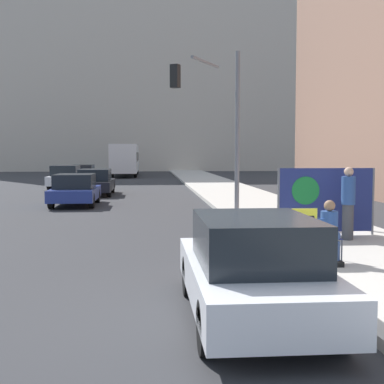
{
  "coord_description": "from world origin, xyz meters",
  "views": [
    {
      "loc": [
        -1.29,
        -7.3,
        2.31
      ],
      "look_at": [
        -0.17,
        6.06,
        1.33
      ],
      "focal_mm": 50.0,
      "sensor_mm": 36.0,
      "label": 1
    }
  ],
  "objects": [
    {
      "name": "protest_banner",
      "position": [
        3.33,
        6.2,
        1.09
      ],
      "size": [
        2.59,
        0.06,
        1.76
      ],
      "color": "slate",
      "rests_on": "sidewalk_curb"
    },
    {
      "name": "city_bus_on_road",
      "position": [
        -3.48,
        46.75,
        1.8
      ],
      "size": [
        2.48,
        12.48,
        3.11
      ],
      "color": "silver",
      "rests_on": "ground_plane"
    },
    {
      "name": "jogger_on_sidewalk",
      "position": [
        3.65,
        5.47,
        1.09
      ],
      "size": [
        0.34,
        0.34,
        1.8
      ],
      "rotation": [
        0.0,
        0.0,
        2.7
      ],
      "color": "#424247",
      "rests_on": "sidewalk_curb"
    },
    {
      "name": "car_on_road_nearest",
      "position": [
        -4.45,
        16.38,
        0.7
      ],
      "size": [
        1.88,
        4.16,
        1.39
      ],
      "color": "navy",
      "rests_on": "ground_plane"
    },
    {
      "name": "ground_plane",
      "position": [
        0.0,
        0.0,
        0.0
      ],
      "size": [
        160.0,
        160.0,
        0.0
      ],
      "primitive_type": "plane",
      "color": "#303033"
    },
    {
      "name": "parked_car_curbside",
      "position": [
        0.15,
        -0.13,
        0.72
      ],
      "size": [
        1.75,
        4.16,
        1.45
      ],
      "color": "silver",
      "rests_on": "ground_plane"
    },
    {
      "name": "car_on_road_far_lane",
      "position": [
        -6.46,
        36.44,
        0.69
      ],
      "size": [
        1.89,
        4.73,
        1.36
      ],
      "color": "maroon",
      "rests_on": "ground_plane"
    },
    {
      "name": "seated_protester",
      "position": [
        2.27,
        2.85,
        0.82
      ],
      "size": [
        0.99,
        0.77,
        1.22
      ],
      "rotation": [
        0.0,
        0.0,
        -0.38
      ],
      "color": "#474C56",
      "rests_on": "sidewalk_curb"
    },
    {
      "name": "car_on_road_distant",
      "position": [
        -6.56,
        27.86,
        0.75
      ],
      "size": [
        1.87,
        4.59,
        1.51
      ],
      "color": "silver",
      "rests_on": "ground_plane"
    },
    {
      "name": "sidewalk_curb",
      "position": [
        3.39,
        15.0,
        0.08
      ],
      "size": [
        3.98,
        90.0,
        0.16
      ],
      "primitive_type": "cube",
      "color": "#B7B2A8",
      "rests_on": "ground_plane"
    },
    {
      "name": "traffic_light_pole",
      "position": [
        1.05,
        11.63,
        3.95
      ],
      "size": [
        2.38,
        2.15,
        5.65
      ],
      "color": "slate",
      "rests_on": "sidewalk_curb"
    },
    {
      "name": "car_on_road_midblock",
      "position": [
        -4.13,
        22.29,
        0.72
      ],
      "size": [
        1.87,
        4.67,
        1.43
      ],
      "color": "black",
      "rests_on": "ground_plane"
    },
    {
      "name": "building_backdrop_far",
      "position": [
        -2.0,
        65.42,
        15.96
      ],
      "size": [
        52.0,
        12.0,
        31.91
      ],
      "color": "#BCB2A3",
      "rests_on": "ground_plane"
    }
  ]
}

